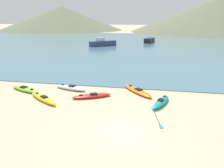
# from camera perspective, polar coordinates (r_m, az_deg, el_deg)

# --- Properties ---
(ground_plane) EXTENTS (400.00, 400.00, 0.00)m
(ground_plane) POSITION_cam_1_polar(r_m,az_deg,el_deg) (11.48, 2.70, -12.56)
(ground_plane) COLOR #C6B793
(bay_water) EXTENTS (160.00, 70.00, 0.06)m
(bay_water) POSITION_cam_1_polar(r_m,az_deg,el_deg) (52.59, 9.58, 10.43)
(bay_water) COLOR teal
(bay_water) RESTS_ON ground_plane
(far_hill_left) EXTENTS (60.78, 60.78, 11.46)m
(far_hill_left) POSITION_cam_1_polar(r_m,az_deg,el_deg) (116.98, -13.01, 16.40)
(far_hill_left) COLOR #6B7056
(far_hill_left) RESTS_ON ground_plane
(far_hill_midleft) EXTENTS (72.15, 72.15, 14.35)m
(far_hill_midleft) POSITION_cam_1_polar(r_m,az_deg,el_deg) (105.89, 25.79, 16.01)
(far_hill_midleft) COLOR #6B7056
(far_hill_midleft) RESTS_ON ground_plane
(kayak_on_sand_0) EXTENTS (1.46, 2.75, 0.40)m
(kayak_on_sand_0) POSITION_cam_1_polar(r_m,az_deg,el_deg) (15.25, 12.71, -4.57)
(kayak_on_sand_0) COLOR teal
(kayak_on_sand_0) RESTS_ON ground_plane
(kayak_on_sand_1) EXTENTS (2.93, 1.97, 0.30)m
(kayak_on_sand_1) POSITION_cam_1_polar(r_m,az_deg,el_deg) (16.21, -5.32, -3.10)
(kayak_on_sand_1) COLOR red
(kayak_on_sand_1) RESTS_ON ground_plane
(kayak_on_sand_2) EXTENTS (3.07, 2.39, 0.36)m
(kayak_on_sand_2) POSITION_cam_1_polar(r_m,az_deg,el_deg) (16.31, -17.51, -3.61)
(kayak_on_sand_2) COLOR yellow
(kayak_on_sand_2) RESTS_ON ground_plane
(kayak_on_sand_4) EXTENTS (3.00, 1.49, 0.37)m
(kayak_on_sand_4) POSITION_cam_1_polar(r_m,az_deg,el_deg) (18.25, -10.73, -0.94)
(kayak_on_sand_4) COLOR white
(kayak_on_sand_4) RESTS_ON ground_plane
(kayak_on_sand_5) EXTENTS (2.84, 3.25, 0.35)m
(kayak_on_sand_5) POSITION_cam_1_polar(r_m,az_deg,el_deg) (17.35, 6.62, -1.73)
(kayak_on_sand_5) COLOR orange
(kayak_on_sand_5) RESTS_ON ground_plane
(kayak_on_sand_6) EXTENTS (3.13, 1.85, 0.34)m
(kayak_on_sand_6) POSITION_cam_1_polar(r_m,az_deg,el_deg) (18.96, -21.72, -1.25)
(kayak_on_sand_6) COLOR #8CCC2D
(kayak_on_sand_6) RESTS_ON ground_plane
(moored_boat_1) EXTENTS (5.28, 4.66, 1.79)m
(moored_boat_1) POSITION_cam_1_polar(r_m,az_deg,el_deg) (46.51, -2.50, 10.65)
(moored_boat_1) COLOR navy
(moored_boat_1) RESTS_ON bay_water
(moored_boat_3) EXTENTS (2.52, 4.73, 1.04)m
(moored_boat_3) POSITION_cam_1_polar(r_m,az_deg,el_deg) (54.20, 9.74, 11.19)
(moored_boat_3) COLOR black
(moored_boat_3) RESTS_ON bay_water
(loose_paddle) EXTENTS (0.71, 2.76, 0.03)m
(loose_paddle) POSITION_cam_1_polar(r_m,az_deg,el_deg) (13.32, 11.58, -8.49)
(loose_paddle) COLOR black
(loose_paddle) RESTS_ON ground_plane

